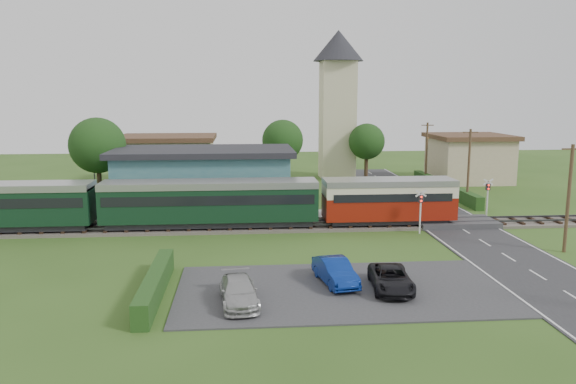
{
  "coord_description": "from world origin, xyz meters",
  "views": [
    {
      "loc": [
        -6.51,
        -39.58,
        10.06
      ],
      "look_at": [
        -2.95,
        4.0,
        2.47
      ],
      "focal_mm": 35.0,
      "sensor_mm": 36.0,
      "label": 1
    }
  ],
  "objects": [
    {
      "name": "tree_b",
      "position": [
        -2.0,
        23.0,
        5.02
      ],
      "size": [
        4.6,
        4.6,
        7.34
      ],
      "color": "#332316",
      "rests_on": "ground"
    },
    {
      "name": "train",
      "position": [
        -12.14,
        2.0,
        2.18
      ],
      "size": [
        43.2,
        2.9,
        3.4
      ],
      "color": "#232328",
      "rests_on": "ground"
    },
    {
      "name": "church_tower",
      "position": [
        5.0,
        28.0,
        10.23
      ],
      "size": [
        6.0,
        6.0,
        17.6
      ],
      "color": "beige",
      "rests_on": "ground"
    },
    {
      "name": "pedestrian_far",
      "position": [
        -17.21,
        4.57,
        1.39
      ],
      "size": [
        0.87,
        1.04,
        1.89
      ],
      "primitive_type": "imported",
      "rotation": [
        0.0,
        0.0,
        1.76
      ],
      "color": "gray",
      "rests_on": "platform"
    },
    {
      "name": "platform",
      "position": [
        -10.0,
        5.2,
        0.23
      ],
      "size": [
        30.0,
        3.0,
        0.45
      ],
      "primitive_type": "cube",
      "color": "gray",
      "rests_on": "ground"
    },
    {
      "name": "hedge_station",
      "position": [
        -10.0,
        15.5,
        0.65
      ],
      "size": [
        22.0,
        0.8,
        1.3
      ],
      "primitive_type": "cube",
      "color": "#193814",
      "rests_on": "ground"
    },
    {
      "name": "utility_pole_c",
      "position": [
        14.2,
        10.0,
        3.63
      ],
      "size": [
        1.4,
        0.22,
        7.0
      ],
      "color": "#473321",
      "rests_on": "ground"
    },
    {
      "name": "road",
      "position": [
        10.0,
        0.0,
        0.03
      ],
      "size": [
        6.0,
        70.0,
        0.05
      ],
      "primitive_type": "cube",
      "color": "#28282B",
      "rests_on": "ground"
    },
    {
      "name": "crossing_deck",
      "position": [
        10.0,
        2.0,
        0.23
      ],
      "size": [
        6.2,
        3.4,
        0.45
      ],
      "primitive_type": "cube",
      "color": "#333335",
      "rests_on": "ground"
    },
    {
      "name": "car_park_dark",
      "position": [
        1.08,
        -12.28,
        0.68
      ],
      "size": [
        2.36,
        4.45,
        1.19
      ],
      "primitive_type": "imported",
      "rotation": [
        0.0,
        0.0,
        -0.09
      ],
      "color": "black",
      "rests_on": "car_park"
    },
    {
      "name": "streetlamp_east",
      "position": [
        16.0,
        27.0,
        3.04
      ],
      "size": [
        0.3,
        0.3,
        5.15
      ],
      "color": "#3F3F47",
      "rests_on": "ground"
    },
    {
      "name": "car_park",
      "position": [
        -1.5,
        -12.0,
        0.04
      ],
      "size": [
        17.0,
        9.0,
        0.08
      ],
      "primitive_type": "cube",
      "color": "#333335",
      "rests_on": "ground"
    },
    {
      "name": "hedge_carpark",
      "position": [
        -11.0,
        -12.0,
        0.6
      ],
      "size": [
        0.8,
        9.0,
        1.2
      ],
      "primitive_type": "cube",
      "color": "#193814",
      "rests_on": "ground"
    },
    {
      "name": "streetlamp_west",
      "position": [
        -22.0,
        20.0,
        3.04
      ],
      "size": [
        0.3,
        0.3,
        5.15
      ],
      "color": "#3F3F47",
      "rests_on": "ground"
    },
    {
      "name": "hedge_roadside",
      "position": [
        14.2,
        16.0,
        0.6
      ],
      "size": [
        0.8,
        18.0,
        1.2
      ],
      "primitive_type": "cube",
      "color": "#193814",
      "rests_on": "ground"
    },
    {
      "name": "car_park_blue",
      "position": [
        -1.65,
        -11.08,
        0.75
      ],
      "size": [
        2.13,
        4.27,
        1.34
      ],
      "primitive_type": "imported",
      "rotation": [
        0.0,
        0.0,
        0.18
      ],
      "color": "navy",
      "rests_on": "car_park"
    },
    {
      "name": "tree_c",
      "position": [
        8.0,
        25.0,
        4.65
      ],
      "size": [
        4.2,
        4.2,
        6.78
      ],
      "color": "#332316",
      "rests_on": "ground"
    },
    {
      "name": "car_park_silver",
      "position": [
        -6.78,
        -13.65,
        0.7
      ],
      "size": [
        2.13,
        4.4,
        1.23
      ],
      "primitive_type": "imported",
      "rotation": [
        0.0,
        0.0,
        0.1
      ],
      "color": "#AAAAAA",
      "rests_on": "car_park"
    },
    {
      "name": "crossing_signal_far",
      "position": [
        13.6,
        4.39,
        2.14
      ],
      "size": [
        0.84,
        0.28,
        3.28
      ],
      "color": "silver",
      "rests_on": "ground"
    },
    {
      "name": "tree_a",
      "position": [
        -20.0,
        14.0,
        5.38
      ],
      "size": [
        5.2,
        5.2,
        8.0
      ],
      "color": "#332316",
      "rests_on": "ground"
    },
    {
      "name": "equipment_hut",
      "position": [
        -18.0,
        5.2,
        1.75
      ],
      "size": [
        2.3,
        2.3,
        2.55
      ],
      "color": "beige",
      "rests_on": "platform"
    },
    {
      "name": "ground",
      "position": [
        0.0,
        0.0,
        0.0
      ],
      "size": [
        120.0,
        120.0,
        0.0
      ],
      "primitive_type": "plane",
      "color": "#2D4C19"
    },
    {
      "name": "utility_pole_d",
      "position": [
        14.2,
        22.0,
        3.63
      ],
      "size": [
        1.4,
        0.22,
        7.0
      ],
      "color": "#473321",
      "rests_on": "ground"
    },
    {
      "name": "utility_pole_b",
      "position": [
        14.2,
        -6.0,
        3.63
      ],
      "size": [
        1.4,
        0.22,
        7.0
      ],
      "color": "#473321",
      "rests_on": "ground"
    },
    {
      "name": "railway_track",
      "position": [
        0.0,
        2.0,
        0.11
      ],
      "size": [
        76.0,
        3.2,
        0.49
      ],
      "color": "#4C443D",
      "rests_on": "ground"
    },
    {
      "name": "pedestrian_near",
      "position": [
        -4.82,
        5.04,
        1.34
      ],
      "size": [
        0.66,
        0.45,
        1.78
      ],
      "primitive_type": "imported",
      "rotation": [
        0.0,
        0.0,
        3.18
      ],
      "color": "gray",
      "rests_on": "platform"
    },
    {
      "name": "house_east",
      "position": [
        20.0,
        24.0,
        2.8
      ],
      "size": [
        8.8,
        8.8,
        5.5
      ],
      "color": "tan",
      "rests_on": "ground"
    },
    {
      "name": "car_on_road",
      "position": [
        9.23,
        10.57,
        0.59
      ],
      "size": [
        3.3,
        1.69,
        1.08
      ],
      "primitive_type": "imported",
      "rotation": [
        0.0,
        0.0,
        1.71
      ],
      "color": "navy",
      "rests_on": "road"
    },
    {
      "name": "house_west",
      "position": [
        -15.0,
        25.0,
        2.79
      ],
      "size": [
        10.8,
        8.8,
        5.5
      ],
      "color": "tan",
      "rests_on": "ground"
    },
    {
      "name": "crossing_signal_near",
      "position": [
        6.4,
        -0.41,
        2.14
      ],
      "size": [
        0.84,
        0.28,
        3.28
      ],
      "color": "silver",
      "rests_on": "ground"
    },
    {
      "name": "station_building",
      "position": [
        -10.0,
        10.99,
        2.69
      ],
      "size": [
        16.0,
        9.0,
        5.3
      ],
      "color": "#387079",
      "rests_on": "ground"
    }
  ]
}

